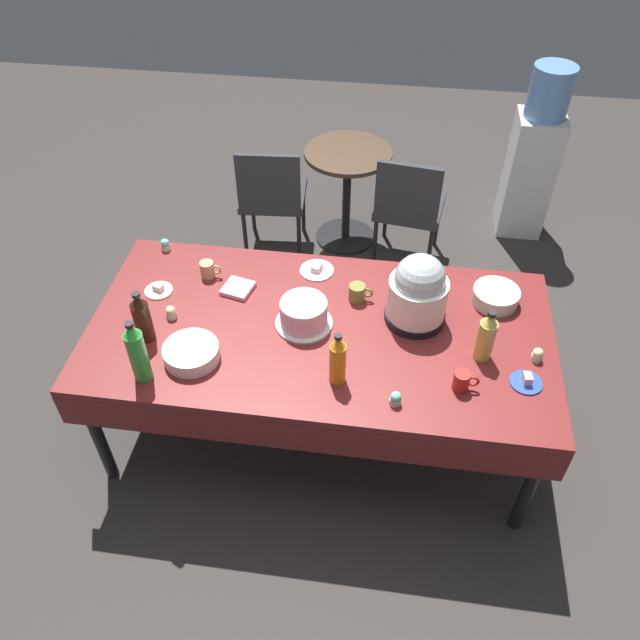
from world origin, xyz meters
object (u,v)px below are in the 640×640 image
object	(u,v)px
dessert_plate_cream	(159,290)
cupcake_mint	(171,312)
slow_cooker	(418,292)
soda_bottle_cola	(142,318)
coffee_mug_olive	(358,293)
soda_bottle_orange_juice	(338,360)
water_cooler	(533,158)
dessert_plate_cobalt	(526,381)
cupcake_cocoa	(537,355)
dessert_plate_white	(317,270)
cupcake_rose	(396,399)
ceramic_snack_bowl	(191,353)
coffee_mug_tan	(208,269)
coffee_mug_red	(462,381)
frosted_layer_cake	(304,314)
soda_bottle_lime_soda	(137,353)
round_cafe_table	(347,180)
potluck_table	(320,337)
cupcake_lemon	(165,245)
maroon_chair_right	(409,203)
glass_salad_bowl	(496,296)
soda_bottle_ginger_ale	(486,337)
maroon_chair_left	(272,193)

from	to	relation	value
dessert_plate_cream	cupcake_mint	distance (m)	0.22
slow_cooker	soda_bottle_cola	distance (m)	1.27
cupcake_mint	coffee_mug_olive	distance (m)	0.91
soda_bottle_orange_juice	water_cooler	xyz separation A→B (m)	(1.11, 2.37, -0.29)
dessert_plate_cobalt	cupcake_cocoa	distance (m)	0.16
dessert_plate_white	soda_bottle_cola	size ratio (longest dim) A/B	0.65
dessert_plate_cream	coffee_mug_olive	size ratio (longest dim) A/B	1.17
dessert_plate_cobalt	cupcake_mint	world-z (taller)	cupcake_mint
dessert_plate_cobalt	soda_bottle_cola	size ratio (longest dim) A/B	0.52
cupcake_rose	water_cooler	world-z (taller)	water_cooler
ceramic_snack_bowl	coffee_mug_tan	bearing A→B (deg)	97.75
coffee_mug_red	frosted_layer_cake	bearing A→B (deg)	157.83
frosted_layer_cake	coffee_mug_red	xyz separation A→B (m)	(0.73, -0.30, -0.02)
frosted_layer_cake	soda_bottle_lime_soda	distance (m)	0.78
cupcake_cocoa	round_cafe_table	bearing A→B (deg)	120.03
potluck_table	cupcake_cocoa	world-z (taller)	cupcake_cocoa
soda_bottle_orange_juice	coffee_mug_olive	world-z (taller)	soda_bottle_orange_juice
soda_bottle_cola	water_cooler	bearing A→B (deg)	47.86
potluck_table	dessert_plate_cobalt	bearing A→B (deg)	-13.04
frosted_layer_cake	cupcake_rose	size ratio (longest dim) A/B	4.07
ceramic_snack_bowl	coffee_mug_olive	size ratio (longest dim) A/B	2.08
ceramic_snack_bowl	dessert_plate_cream	size ratio (longest dim) A/B	1.79
ceramic_snack_bowl	cupcake_cocoa	distance (m)	1.55
potluck_table	cupcake_lemon	xyz separation A→B (m)	(-0.91, 0.48, 0.09)
cupcake_mint	soda_bottle_orange_juice	xyz separation A→B (m)	(0.84, -0.28, 0.09)
dessert_plate_cobalt	cupcake_cocoa	xyz separation A→B (m)	(0.06, 0.15, 0.02)
dessert_plate_cream	maroon_chair_right	distance (m)	1.86
coffee_mug_olive	soda_bottle_cola	bearing A→B (deg)	-157.02
round_cafe_table	glass_salad_bowl	bearing A→B (deg)	-58.50
slow_cooker	soda_bottle_ginger_ale	xyz separation A→B (m)	(0.31, -0.20, -0.05)
cupcake_cocoa	dessert_plate_cream	bearing A→B (deg)	173.29
dessert_plate_cream	cupcake_rose	distance (m)	1.34
slow_cooker	cupcake_cocoa	size ratio (longest dim) A/B	5.47
soda_bottle_orange_juice	slow_cooker	bearing A→B (deg)	53.31
cupcake_rose	coffee_mug_olive	xyz separation A→B (m)	(-0.22, 0.63, 0.01)
cupcake_mint	coffee_mug_tan	bearing A→B (deg)	73.51
coffee_mug_tan	maroon_chair_left	size ratio (longest dim) A/B	0.13
cupcake_lemon	cupcake_cocoa	distance (m)	1.99
frosted_layer_cake	dessert_plate_white	size ratio (longest dim) A/B	1.54
water_cooler	dessert_plate_cobalt	bearing A→B (deg)	-97.42
maroon_chair_right	cupcake_rose	bearing A→B (deg)	-90.36
glass_salad_bowl	round_cafe_table	world-z (taller)	glass_salad_bowl
cupcake_mint	coffee_mug_red	world-z (taller)	coffee_mug_red
dessert_plate_cream	slow_cooker	bearing A→B (deg)	-1.02
dessert_plate_white	dessert_plate_cream	distance (m)	0.81
frosted_layer_cake	glass_salad_bowl	distance (m)	0.95
coffee_mug_olive	maroon_chair_right	size ratio (longest dim) A/B	0.14
dessert_plate_cream	dessert_plate_white	bearing A→B (deg)	19.30
ceramic_snack_bowl	round_cafe_table	distance (m)	2.09
frosted_layer_cake	cupcake_rose	distance (m)	0.62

